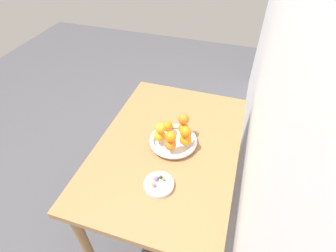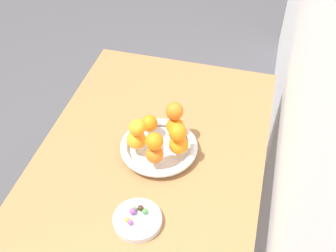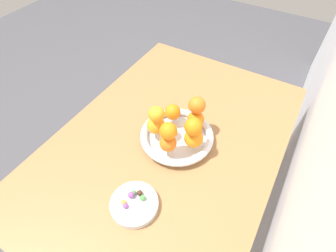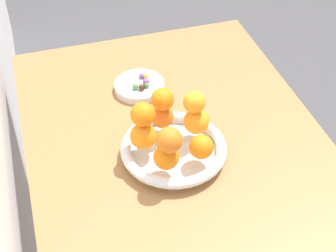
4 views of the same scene
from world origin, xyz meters
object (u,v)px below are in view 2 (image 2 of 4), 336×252
orange_7 (137,127)px  orange_8 (174,111)px  candy_ball_3 (145,211)px  candy_ball_5 (133,211)px  candy_ball_4 (130,222)px  candy_ball_2 (134,209)px  fruit_bowl (159,148)px  orange_4 (175,126)px  orange_1 (136,140)px  orange_2 (155,154)px  orange_5 (178,132)px  candy_ball_0 (127,220)px  orange_6 (154,141)px  orange_0 (149,123)px  candy_ball_1 (140,208)px  dining_table (151,170)px  candy_dish (138,220)px  orange_3 (179,144)px

orange_7 → orange_8: 0.14m
candy_ball_3 → candy_ball_5: size_ratio=0.84×
candy_ball_4 → candy_ball_2: bearing=-176.5°
fruit_bowl → orange_4: (-0.07, 0.04, 0.05)m
orange_1 → orange_7: orange_7 is taller
orange_2 → orange_8: (-0.15, 0.03, 0.06)m
orange_2 → orange_1: bearing=-121.1°
orange_5 → orange_8: orange_5 is taller
orange_7 → candy_ball_2: 0.26m
candy_ball_2 → candy_ball_0: bearing=-11.2°
orange_6 → candy_ball_3: (0.19, 0.02, -0.10)m
orange_6 → orange_8: (-0.15, 0.03, 0.00)m
orange_1 → orange_6: (0.04, 0.07, 0.05)m
orange_0 → orange_7: 0.11m
orange_4 → orange_5: size_ratio=1.03×
orange_0 → candy_ball_4: 0.37m
candy_ball_5 → orange_7: bearing=-166.5°
orange_7 → candy_ball_1: (0.22, 0.08, -0.10)m
orange_8 → candy_ball_0: 0.39m
orange_2 → orange_4: orange_4 is taller
orange_1 → candy_ball_1: 0.24m
orange_2 → candy_ball_4: bearing=-1.5°
dining_table → candy_ball_5: bearing=4.8°
candy_dish → orange_4: orange_4 is taller
dining_table → orange_5: orange_5 is taller
candy_ball_1 → orange_5: bearing=166.9°
fruit_bowl → orange_2: orange_2 is taller
fruit_bowl → candy_ball_5: size_ratio=12.93×
dining_table → orange_2: bearing=29.0°
orange_1 → candy_ball_0: 0.28m
orange_3 → candy_ball_1: 0.25m
candy_ball_3 → orange_0: bearing=-165.8°
orange_0 → orange_8: (-0.02, 0.08, 0.06)m
orange_6 → orange_7: 0.08m
orange_3 → candy_ball_4: 0.30m
orange_2 → orange_3: bearing=132.5°
candy_ball_1 → candy_ball_4: size_ratio=1.10×
candy_ball_0 → candy_ball_1: size_ratio=0.89×
orange_4 → orange_6: orange_6 is taller
candy_dish → candy_ball_5: (-0.01, -0.02, 0.02)m
orange_8 → orange_4: bearing=26.3°
candy_ball_1 → orange_0: bearing=-168.3°
fruit_bowl → candy_ball_0: 0.30m
orange_6 → candy_ball_4: bearing=-1.4°
orange_2 → candy_ball_1: orange_2 is taller
candy_ball_4 → orange_5: bearing=166.7°
orange_0 → candy_ball_5: (0.33, 0.05, -0.04)m
candy_ball_1 → orange_3: bearing=166.6°
candy_ball_2 → candy_ball_4: candy_ball_4 is taller
orange_0 → orange_4: bearing=95.6°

